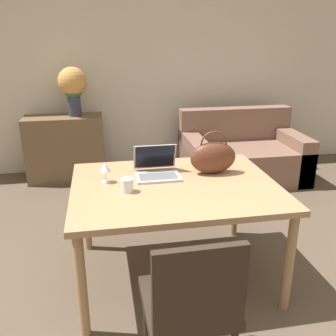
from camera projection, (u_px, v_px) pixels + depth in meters
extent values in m
cube|color=beige|center=(135.00, 63.00, 4.67)|extent=(10.00, 0.06, 2.70)
cube|color=#A87F56|center=(175.00, 187.00, 2.57)|extent=(1.40, 1.10, 0.04)
cylinder|color=#A87F56|center=(82.00, 286.00, 2.13)|extent=(0.06, 0.06, 0.69)
cylinder|color=#A87F56|center=(289.00, 263.00, 2.35)|extent=(0.06, 0.06, 0.69)
cylinder|color=#A87F56|center=(86.00, 211.00, 3.03)|extent=(0.06, 0.06, 0.69)
cylinder|color=#A87F56|center=(235.00, 199.00, 3.25)|extent=(0.06, 0.06, 0.69)
cube|color=#2D2319|center=(187.00, 302.00, 1.87)|extent=(0.45, 0.45, 0.05)
cube|color=#2D2319|center=(200.00, 289.00, 1.60)|extent=(0.42, 0.05, 0.41)
cylinder|color=#2D2319|center=(146.00, 318.00, 2.08)|extent=(0.04, 0.04, 0.42)
cylinder|color=#2D2319|center=(210.00, 309.00, 2.15)|extent=(0.04, 0.04, 0.42)
cube|color=#7F5B4C|center=(243.00, 163.00, 4.57)|extent=(1.42, 0.90, 0.42)
cube|color=#7F5B4C|center=(235.00, 123.00, 4.75)|extent=(1.42, 0.20, 0.40)
cube|color=#7F5B4C|center=(194.00, 160.00, 4.44)|extent=(0.20, 0.90, 0.56)
cube|color=#7F5B4C|center=(290.00, 154.00, 4.65)|extent=(0.20, 0.90, 0.56)
cube|color=brown|center=(66.00, 148.00, 4.52)|extent=(0.91, 0.40, 0.78)
cube|color=#ADADB2|center=(158.00, 177.00, 2.66)|extent=(0.31, 0.21, 0.02)
cube|color=slate|center=(158.00, 176.00, 2.65)|extent=(0.27, 0.14, 0.00)
cube|color=#ADADB2|center=(155.00, 157.00, 2.77)|extent=(0.31, 0.09, 0.20)
cube|color=black|center=(155.00, 156.00, 2.76)|extent=(0.29, 0.08, 0.18)
cylinder|color=silver|center=(127.00, 185.00, 2.42)|extent=(0.08, 0.08, 0.09)
cylinder|color=silver|center=(106.00, 182.00, 2.59)|extent=(0.06, 0.06, 0.01)
cylinder|color=silver|center=(106.00, 176.00, 2.58)|extent=(0.01, 0.01, 0.07)
cone|color=silver|center=(105.00, 167.00, 2.55)|extent=(0.08, 0.08, 0.07)
ellipsoid|color=#592D1E|center=(213.00, 158.00, 2.72)|extent=(0.34, 0.14, 0.24)
torus|color=#592D1E|center=(214.00, 144.00, 2.68)|extent=(0.20, 0.01, 0.20)
cylinder|color=#333847|center=(74.00, 104.00, 4.38)|extent=(0.15, 0.15, 0.27)
sphere|color=#3D6B38|center=(73.00, 87.00, 4.31)|extent=(0.25, 0.25, 0.25)
sphere|color=#D6994C|center=(72.00, 81.00, 4.29)|extent=(0.33, 0.33, 0.33)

